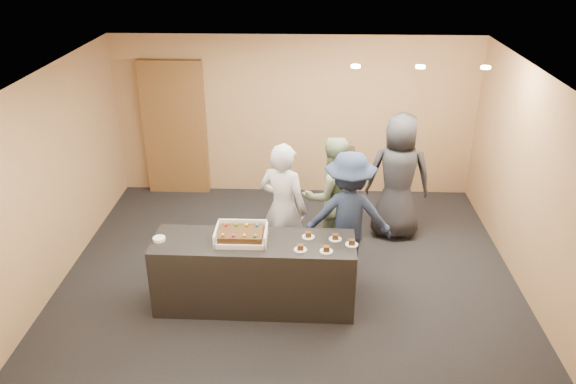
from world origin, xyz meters
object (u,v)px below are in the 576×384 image
object	(u,v)px
person_sage_man	(331,196)
person_navy_man	(349,216)
person_brown_extra	(346,190)
person_dark_suit	(398,177)
person_server_grey	(283,209)
sheet_cake	(241,234)
plate_stack	(159,239)
cake_box	(241,237)
serving_counter	(254,273)
storage_cabinet	(175,128)

from	to	relation	value
person_sage_man	person_navy_man	size ratio (longest dim) A/B	0.99
person_brown_extra	person_dark_suit	size ratio (longest dim) A/B	0.82
person_server_grey	person_brown_extra	bearing A→B (deg)	-111.17
sheet_cake	person_navy_man	size ratio (longest dim) A/B	0.29
person_server_grey	person_navy_man	distance (m)	0.85
plate_stack	person_brown_extra	xyz separation A→B (m)	(2.29, 1.70, -0.14)
cake_box	person_brown_extra	bearing A→B (deg)	51.43
cake_box	sheet_cake	xyz separation A→B (m)	(-0.00, -0.02, 0.05)
serving_counter	person_navy_man	bearing A→B (deg)	32.17
person_brown_extra	person_navy_man	bearing A→B (deg)	36.36
person_sage_man	person_navy_man	bearing A→B (deg)	88.35
plate_stack	person_brown_extra	size ratio (longest dim) A/B	0.09
serving_counter	cake_box	distance (m)	0.51
plate_stack	person_dark_suit	size ratio (longest dim) A/B	0.08
plate_stack	person_brown_extra	bearing A→B (deg)	36.55
cake_box	person_dark_suit	distance (m)	2.76
storage_cabinet	cake_box	distance (m)	3.53
storage_cabinet	person_navy_man	bearing A→B (deg)	-42.01
cake_box	person_sage_man	xyz separation A→B (m)	(1.10, 1.30, -0.08)
sheet_cake	person_server_grey	size ratio (longest dim) A/B	0.28
storage_cabinet	cake_box	world-z (taller)	storage_cabinet
cake_box	person_sage_man	bearing A→B (deg)	49.74
person_server_grey	storage_cabinet	bearing A→B (deg)	-27.96
person_sage_man	person_dark_suit	distance (m)	1.11
cake_box	plate_stack	size ratio (longest dim) A/B	4.13
plate_stack	person_server_grey	bearing A→B (deg)	29.87
person_server_grey	sheet_cake	bearing A→B (deg)	83.65
sheet_cake	person_sage_man	bearing A→B (deg)	50.21
person_brown_extra	serving_counter	bearing A→B (deg)	2.44
serving_counter	sheet_cake	xyz separation A→B (m)	(-0.14, -0.00, 0.55)
serving_counter	person_brown_extra	bearing A→B (deg)	55.58
person_sage_man	person_dark_suit	world-z (taller)	person_dark_suit
person_navy_man	person_brown_extra	size ratio (longest dim) A/B	1.12
serving_counter	storage_cabinet	xyz separation A→B (m)	(-1.62, 3.22, 0.70)
cake_box	person_brown_extra	size ratio (longest dim) A/B	0.39
person_server_grey	serving_counter	bearing A→B (deg)	91.93
storage_cabinet	plate_stack	xyz separation A→B (m)	(0.51, -3.24, -0.23)
plate_stack	person_sage_man	xyz separation A→B (m)	(2.07, 1.34, -0.06)
person_brown_extra	plate_stack	bearing A→B (deg)	-15.93
serving_counter	person_server_grey	distance (m)	0.98
plate_stack	storage_cabinet	bearing A→B (deg)	98.89
person_sage_man	person_navy_man	xyz separation A→B (m)	(0.20, -0.61, 0.01)
sheet_cake	person_sage_man	xyz separation A→B (m)	(1.10, 1.32, -0.13)
sheet_cake	storage_cabinet	bearing A→B (deg)	114.68
cake_box	person_sage_man	size ratio (longest dim) A/B	0.35
person_server_grey	person_navy_man	world-z (taller)	person_server_grey
sheet_cake	person_dark_suit	xyz separation A→B (m)	(2.09, 1.83, -0.05)
serving_counter	plate_stack	size ratio (longest dim) A/B	16.45
person_brown_extra	storage_cabinet	bearing A→B (deg)	-81.21
person_dark_suit	sheet_cake	bearing A→B (deg)	47.49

